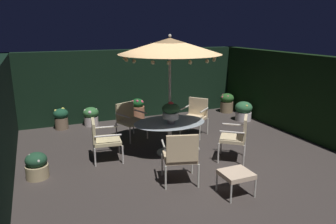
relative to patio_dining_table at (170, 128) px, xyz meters
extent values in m
cube|color=#3A3330|center=(0.17, -0.32, -0.62)|extent=(7.47, 7.61, 0.02)
cube|color=black|center=(0.17, 3.33, 0.47)|extent=(7.47, 0.30, 2.15)
cube|color=black|center=(3.76, -0.32, 0.47)|extent=(0.30, 7.61, 2.15)
cylinder|color=silver|center=(0.00, 0.00, -0.59)|extent=(0.60, 0.60, 0.03)
cylinder|color=silver|center=(0.00, 0.00, -0.25)|extent=(0.09, 0.09, 0.72)
ellipsoid|color=#99A5A9|center=(0.00, 0.00, 0.13)|extent=(1.66, 1.21, 0.03)
cylinder|color=beige|center=(0.00, 0.00, 0.58)|extent=(0.06, 0.06, 2.38)
cone|color=tan|center=(0.00, 0.00, 1.82)|extent=(2.23, 2.23, 0.34)
sphere|color=beige|center=(0.00, 0.00, 2.03)|extent=(0.07, 0.07, 0.07)
sphere|color=#F9DB8C|center=(0.97, -0.04, 1.57)|extent=(0.07, 0.07, 0.07)
sphere|color=#F9DB8C|center=(0.91, 0.34, 1.57)|extent=(0.07, 0.07, 0.07)
sphere|color=#F9DB8C|center=(0.69, 0.68, 1.57)|extent=(0.07, 0.07, 0.07)
sphere|color=#F9DB8C|center=(0.39, 0.89, 1.57)|extent=(0.07, 0.07, 0.07)
sphere|color=#F9DB8C|center=(0.00, 0.97, 1.57)|extent=(0.07, 0.07, 0.07)
sphere|color=#F9DB8C|center=(-0.39, 0.89, 1.57)|extent=(0.07, 0.07, 0.07)
sphere|color=#F9DB8C|center=(-0.70, 0.68, 1.57)|extent=(0.07, 0.07, 0.07)
sphere|color=#F9DB8C|center=(-0.90, 0.37, 1.57)|extent=(0.07, 0.07, 0.07)
sphere|color=#F9DB8C|center=(-0.97, -0.03, 1.57)|extent=(0.07, 0.07, 0.07)
sphere|color=#F9DB8C|center=(-0.91, -0.35, 1.57)|extent=(0.07, 0.07, 0.07)
sphere|color=#F9DB8C|center=(-0.65, -0.72, 1.57)|extent=(0.07, 0.07, 0.07)
sphere|color=#F9DB8C|center=(-0.40, -0.88, 1.57)|extent=(0.07, 0.07, 0.07)
sphere|color=#F9DB8C|center=(0.00, -0.97, 1.57)|extent=(0.07, 0.07, 0.07)
sphere|color=#F9DB8C|center=(0.41, -0.88, 1.57)|extent=(0.07, 0.07, 0.07)
sphere|color=#F9DB8C|center=(0.68, -0.69, 1.57)|extent=(0.07, 0.07, 0.07)
sphere|color=#F9DB8C|center=(0.91, -0.33, 1.57)|extent=(0.07, 0.07, 0.07)
cylinder|color=beige|center=(-0.03, -0.12, 0.20)|extent=(0.16, 0.16, 0.11)
cylinder|color=silver|center=(-0.03, -0.12, 0.33)|extent=(0.36, 0.36, 0.14)
ellipsoid|color=#2A5230|center=(-0.03, -0.12, 0.48)|extent=(0.39, 0.39, 0.23)
sphere|color=red|center=(-0.03, -0.12, 0.57)|extent=(0.14, 0.14, 0.14)
cylinder|color=beige|center=(-0.59, -1.00, -0.38)|extent=(0.04, 0.04, 0.45)
cylinder|color=beige|center=(-0.02, -1.16, -0.38)|extent=(0.04, 0.04, 0.45)
cylinder|color=beige|center=(-0.75, -1.55, -0.38)|extent=(0.04, 0.04, 0.45)
cylinder|color=beige|center=(-0.17, -1.71, -0.38)|extent=(0.04, 0.04, 0.45)
cube|color=#D6B88A|center=(-0.38, -1.35, -0.12)|extent=(0.71, 0.70, 0.07)
cube|color=#D6B88A|center=(-0.46, -1.62, 0.16)|extent=(0.56, 0.21, 0.49)
cylinder|color=beige|center=(-0.67, -1.27, 0.13)|extent=(0.18, 0.54, 0.04)
cylinder|color=beige|center=(-0.10, -1.43, 0.13)|extent=(0.18, 0.54, 0.04)
cylinder|color=beige|center=(0.73, -0.92, -0.39)|extent=(0.04, 0.04, 0.45)
cylinder|color=beige|center=(1.07, -0.49, -0.39)|extent=(0.04, 0.04, 0.45)
cylinder|color=beige|center=(1.14, -1.25, -0.39)|extent=(0.04, 0.04, 0.45)
cylinder|color=beige|center=(1.48, -0.82, -0.39)|extent=(0.04, 0.04, 0.45)
cube|color=beige|center=(1.10, -0.87, -0.13)|extent=(0.74, 0.75, 0.07)
cube|color=beige|center=(1.30, -1.03, 0.14)|extent=(0.38, 0.45, 0.47)
cylinder|color=beige|center=(0.93, -1.09, 0.11)|extent=(0.42, 0.34, 0.04)
cylinder|color=beige|center=(1.28, -0.65, 0.11)|extent=(0.42, 0.34, 0.04)
cylinder|color=beige|center=(1.05, 0.50, -0.39)|extent=(0.04, 0.04, 0.45)
cylinder|color=beige|center=(0.70, 0.93, -0.39)|extent=(0.04, 0.04, 0.45)
cylinder|color=beige|center=(1.48, 0.85, -0.39)|extent=(0.04, 0.04, 0.45)
cylinder|color=beige|center=(1.13, 1.28, -0.39)|extent=(0.04, 0.04, 0.45)
cube|color=beige|center=(1.09, 0.89, -0.13)|extent=(0.76, 0.76, 0.07)
cube|color=beige|center=(1.29, 1.06, 0.14)|extent=(0.38, 0.45, 0.46)
cylinder|color=beige|center=(1.27, 0.67, 0.13)|extent=(0.43, 0.36, 0.04)
cylinder|color=beige|center=(0.91, 1.11, 0.13)|extent=(0.43, 0.36, 0.04)
cylinder|color=silver|center=(-0.14, 1.14, -0.40)|extent=(0.04, 0.04, 0.42)
cylinder|color=silver|center=(-0.67, 0.94, -0.40)|extent=(0.04, 0.04, 0.42)
cylinder|color=silver|center=(-0.35, 1.68, -0.40)|extent=(0.04, 0.04, 0.42)
cylinder|color=silver|center=(-0.88, 1.48, -0.40)|extent=(0.04, 0.04, 0.42)
cube|color=#CFBD89|center=(-0.51, 1.31, -0.15)|extent=(0.72, 0.73, 0.07)
cube|color=#CFBD89|center=(-0.61, 1.57, 0.09)|extent=(0.52, 0.25, 0.42)
cylinder|color=silver|center=(-0.25, 1.41, 0.07)|extent=(0.23, 0.53, 0.04)
cylinder|color=silver|center=(-0.77, 1.21, 0.07)|extent=(0.23, 0.53, 0.04)
cylinder|color=silver|center=(-1.07, 0.45, -0.41)|extent=(0.04, 0.04, 0.40)
cylinder|color=silver|center=(-1.15, -0.15, -0.41)|extent=(0.04, 0.04, 0.40)
cylinder|color=silver|center=(-1.64, 0.53, -0.41)|extent=(0.04, 0.04, 0.40)
cylinder|color=silver|center=(-1.72, -0.07, -0.41)|extent=(0.04, 0.04, 0.40)
cube|color=#CFBE8B|center=(-1.39, 0.19, -0.17)|extent=(0.64, 0.67, 0.07)
cube|color=#CFBE8B|center=(-1.67, 0.23, 0.08)|extent=(0.14, 0.59, 0.43)
cylinder|color=silver|center=(-1.35, 0.49, 0.04)|extent=(0.55, 0.11, 0.04)
cylinder|color=silver|center=(-1.44, -0.11, 0.04)|extent=(0.55, 0.11, 0.04)
cylinder|color=beige|center=(0.06, -1.95, -0.44)|extent=(0.03, 0.03, 0.34)
cylinder|color=beige|center=(0.55, -1.95, -0.44)|extent=(0.03, 0.03, 0.34)
cylinder|color=beige|center=(0.06, -2.40, -0.44)|extent=(0.03, 0.03, 0.34)
cylinder|color=beige|center=(0.55, -2.40, -0.44)|extent=(0.03, 0.03, 0.34)
cube|color=beige|center=(0.31, -2.17, -0.23)|extent=(0.52, 0.48, 0.08)
cylinder|color=#7E654E|center=(-2.12, 2.88, -0.44)|extent=(0.37, 0.37, 0.33)
ellipsoid|color=#18442C|center=(-2.12, 2.88, -0.16)|extent=(0.42, 0.42, 0.29)
sphere|color=#F9CB5A|center=(-2.02, 2.90, -0.12)|extent=(0.08, 0.08, 0.08)
sphere|color=#DBD350|center=(-2.04, 3.03, -0.08)|extent=(0.11, 0.11, 0.11)
sphere|color=#F2BC4F|center=(-2.20, 2.96, -0.13)|extent=(0.06, 0.06, 0.06)
sphere|color=#E0D15A|center=(-2.25, 2.88, -0.06)|extent=(0.08, 0.08, 0.08)
sphere|color=#F2C448|center=(-2.15, 2.78, -0.11)|extent=(0.10, 0.10, 0.10)
sphere|color=gold|center=(-2.07, 2.79, -0.11)|extent=(0.07, 0.07, 0.07)
cylinder|color=#876F4F|center=(3.25, 2.64, -0.43)|extent=(0.43, 0.43, 0.36)
ellipsoid|color=#275622|center=(3.25, 2.64, -0.12)|extent=(0.46, 0.46, 0.32)
sphere|color=#D14D7E|center=(3.44, 2.61, -0.12)|extent=(0.06, 0.06, 0.06)
sphere|color=#DF4764|center=(3.34, 2.77, -0.10)|extent=(0.07, 0.07, 0.07)
sphere|color=#D34E62|center=(3.16, 2.74, -0.03)|extent=(0.08, 0.08, 0.08)
sphere|color=#DE4963|center=(3.08, 2.62, -0.08)|extent=(0.10, 0.10, 0.10)
sphere|color=#E24269|center=(3.19, 2.50, -0.04)|extent=(0.08, 0.08, 0.08)
sphere|color=#D15677|center=(3.32, 2.56, -0.04)|extent=(0.09, 0.09, 0.09)
cylinder|color=beige|center=(-1.28, 2.89, -0.48)|extent=(0.41, 0.41, 0.27)
ellipsoid|color=#346D36|center=(-1.28, 2.89, -0.22)|extent=(0.45, 0.45, 0.31)
sphere|color=silver|center=(-1.12, 2.87, -0.14)|extent=(0.07, 0.07, 0.07)
sphere|color=silver|center=(-1.26, 3.01, -0.14)|extent=(0.06, 0.06, 0.06)
sphere|color=silver|center=(-1.44, 2.87, -0.14)|extent=(0.08, 0.08, 0.08)
sphere|color=silver|center=(-1.33, 2.72, -0.17)|extent=(0.10, 0.10, 0.10)
cylinder|color=tan|center=(-2.84, -0.16, -0.48)|extent=(0.43, 0.43, 0.26)
ellipsoid|color=#1F462D|center=(-2.84, -0.16, -0.24)|extent=(0.40, 0.40, 0.28)
sphere|color=silver|center=(-2.73, -0.13, -0.18)|extent=(0.09, 0.09, 0.09)
sphere|color=silver|center=(-2.85, -0.02, -0.22)|extent=(0.09, 0.09, 0.09)
sphere|color=beige|center=(-2.94, -0.14, -0.16)|extent=(0.09, 0.09, 0.09)
sphere|color=beige|center=(-2.81, -0.31, -0.21)|extent=(0.10, 0.10, 0.10)
cylinder|color=#A66748|center=(0.20, 3.02, -0.41)|extent=(0.42, 0.42, 0.40)
ellipsoid|color=#14471D|center=(0.20, 3.02, -0.10)|extent=(0.40, 0.40, 0.28)
sphere|color=#DD587C|center=(0.31, 3.05, -0.03)|extent=(0.07, 0.07, 0.07)
sphere|color=#EC4662|center=(0.26, 3.12, -0.09)|extent=(0.10, 0.10, 0.10)
sphere|color=#ED4C73|center=(0.14, 3.11, -0.05)|extent=(0.06, 0.06, 0.06)
sphere|color=#D4446A|center=(0.05, 3.01, -0.05)|extent=(0.11, 0.11, 0.11)
sphere|color=#ED4D73|center=(0.15, 2.88, 0.00)|extent=(0.08, 0.08, 0.08)
sphere|color=#E44C66|center=(0.31, 2.91, -0.04)|extent=(0.11, 0.11, 0.11)
cylinder|color=silver|center=(3.18, 1.59, -0.48)|extent=(0.49, 0.49, 0.26)
ellipsoid|color=#2F653C|center=(3.18, 1.59, -0.20)|extent=(0.53, 0.53, 0.37)
sphere|color=#DBC34F|center=(3.34, 1.54, -0.11)|extent=(0.08, 0.08, 0.08)
sphere|color=#EFD151|center=(3.23, 1.79, -0.15)|extent=(0.08, 0.08, 0.08)
sphere|color=#E6C458|center=(3.04, 1.57, -0.16)|extent=(0.10, 0.10, 0.10)
sphere|color=#F1C759|center=(3.14, 1.39, -0.10)|extent=(0.06, 0.06, 0.06)
camera|label=1|loc=(-2.74, -6.36, 2.21)|focal=34.30mm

